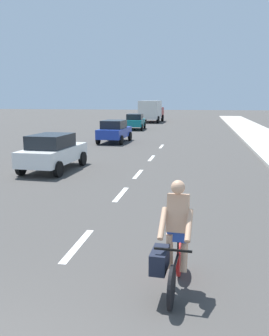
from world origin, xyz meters
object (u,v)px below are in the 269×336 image
(parked_car_white, at_px, (53,151))
(parked_car_blue, at_px, (114,131))
(parked_car_teal, at_px, (135,121))
(delivery_truck, at_px, (151,111))
(cyclist, at_px, (173,242))

(parked_car_white, xyz_separation_m, parked_car_blue, (0.22, 10.35, 0.00))
(parked_car_white, relative_size, parked_car_teal, 0.98)
(parked_car_blue, bearing_deg, parked_car_white, -89.65)
(parked_car_teal, xyz_separation_m, delivery_truck, (-0.01, 11.89, 0.67))
(cyclist, xyz_separation_m, parked_car_teal, (-6.14, 30.35, 0.01))
(parked_car_blue, distance_m, parked_car_teal, 10.94)
(parked_car_white, relative_size, parked_car_blue, 1.01)
(parked_car_white, distance_m, parked_car_teal, 21.29)
(cyclist, relative_size, parked_car_blue, 0.46)
(parked_car_teal, bearing_deg, cyclist, -81.63)
(cyclist, height_order, delivery_truck, delivery_truck)
(cyclist, distance_m, parked_car_blue, 20.21)
(cyclist, distance_m, delivery_truck, 42.69)
(parked_car_white, height_order, delivery_truck, delivery_truck)
(cyclist, distance_m, parked_car_white, 10.78)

